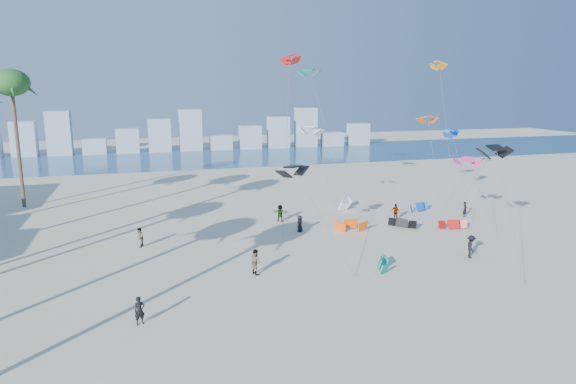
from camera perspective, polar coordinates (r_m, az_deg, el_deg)
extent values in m
plane|color=beige|center=(28.39, 3.31, -15.81)|extent=(220.00, 220.00, 0.00)
plane|color=navy|center=(96.94, -11.02, 3.84)|extent=(220.00, 220.00, 0.00)
imported|color=black|center=(30.41, -16.29, -12.64)|extent=(0.68, 0.53, 1.63)
imported|color=gray|center=(36.51, -3.66, -7.79)|extent=(0.94, 1.06, 1.83)
imported|color=black|center=(46.68, 1.35, -3.56)|extent=(0.86, 0.88, 1.53)
imported|color=gray|center=(51.89, 11.94, -2.18)|extent=(0.76, 1.03, 1.62)
imported|color=black|center=(42.17, 19.81, -5.78)|extent=(1.06, 1.34, 1.81)
imported|color=gray|center=(50.15, -0.89, -2.37)|extent=(1.63, 1.13, 1.69)
imported|color=black|center=(55.04, 19.21, -1.82)|extent=(0.68, 0.63, 1.56)
imported|color=gray|center=(44.04, -16.29, -4.92)|extent=(0.78, 0.92, 1.65)
cylinder|color=#595959|center=(37.51, 3.92, -3.06)|extent=(2.91, 5.91, 7.09)
cylinder|color=#595959|center=(47.34, 4.43, 1.43)|extent=(1.78, 4.27, 9.27)
cylinder|color=#595959|center=(54.27, 18.89, 1.84)|extent=(0.23, 4.91, 8.66)
cylinder|color=#595959|center=(46.52, -0.18, 5.41)|extent=(2.42, 6.02, 15.90)
cylinder|color=#595959|center=(57.33, 17.41, 5.92)|extent=(0.67, 3.91, 15.55)
cylinder|color=#595959|center=(47.75, 20.98, -0.77)|extent=(1.74, 2.81, 6.77)
cylinder|color=#595959|center=(61.74, 4.43, 6.58)|extent=(2.92, 5.81, 15.05)
cylinder|color=#595959|center=(57.01, 16.07, 3.03)|extent=(0.52, 4.65, 9.77)
cylinder|color=#595959|center=(38.48, 23.62, -2.30)|extent=(0.23, 3.90, 8.85)
cylinder|color=brown|center=(62.33, -28.00, 4.55)|extent=(0.40, 0.40, 13.46)
ellipsoid|color=#205D22|center=(61.99, -28.61, 10.71)|extent=(3.80, 3.80, 2.85)
cube|color=#9EADBF|center=(108.20, -27.47, 5.30)|extent=(4.40, 3.00, 6.60)
cube|color=#9EADBF|center=(107.09, -24.25, 6.02)|extent=(4.40, 3.00, 8.40)
cube|color=#9EADBF|center=(106.66, -20.83, 4.81)|extent=(4.40, 3.00, 3.00)
cube|color=#9EADBF|center=(106.24, -17.52, 5.50)|extent=(4.40, 3.00, 4.80)
cube|color=#9EADBF|center=(106.19, -14.19, 6.18)|extent=(4.40, 3.00, 6.60)
cube|color=#9EADBF|center=(106.51, -10.86, 6.83)|extent=(4.40, 3.00, 8.40)
cube|color=#9EADBF|center=(107.52, -7.50, 5.54)|extent=(4.40, 3.00, 3.00)
cube|color=#9EADBF|center=(108.53, -4.26, 6.14)|extent=(4.40, 3.00, 4.80)
cube|color=#9EADBF|center=(109.89, -1.08, 6.71)|extent=(4.40, 3.00, 6.60)
cube|color=#9EADBF|center=(111.58, 2.02, 7.25)|extent=(4.40, 3.00, 8.40)
cube|color=#9EADBF|center=(113.91, 4.99, 5.94)|extent=(4.40, 3.00, 3.00)
cube|color=#9EADBF|center=(116.19, 7.87, 6.44)|extent=(4.40, 3.00, 4.80)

